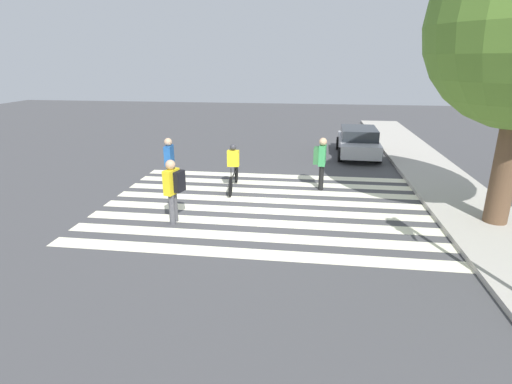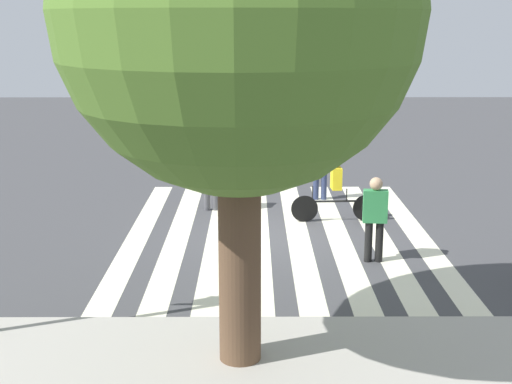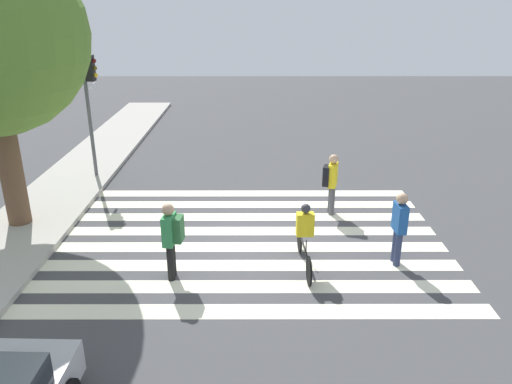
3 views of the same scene
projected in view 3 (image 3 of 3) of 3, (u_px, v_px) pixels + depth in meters
name	position (u px, v px, depth m)	size (l,w,h in m)	color
ground_plane	(252.00, 239.00, 13.28)	(60.00, 60.00, 0.00)	#444447
sidewalk_curb	(17.00, 237.00, 13.25)	(36.00, 2.50, 0.14)	#ADA89E
crosswalk_stripes	(252.00, 239.00, 13.28)	(7.16, 10.00, 0.01)	#F2EDCC
traffic_light	(90.00, 90.00, 16.61)	(0.60, 0.50, 4.47)	#515456
pedestrian_adult_blue_shirt	(172.00, 235.00, 11.07)	(0.53, 0.45, 1.83)	black
pedestrian_child_with_backpack	(331.00, 180.00, 14.49)	(0.55, 0.51, 1.82)	#4C4C51
pedestrian_adult_tall_backpack	(399.00, 225.00, 11.70)	(0.51, 0.27, 1.81)	navy
cyclist_near_curb	(305.00, 234.00, 11.58)	(2.25, 0.41, 1.63)	black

